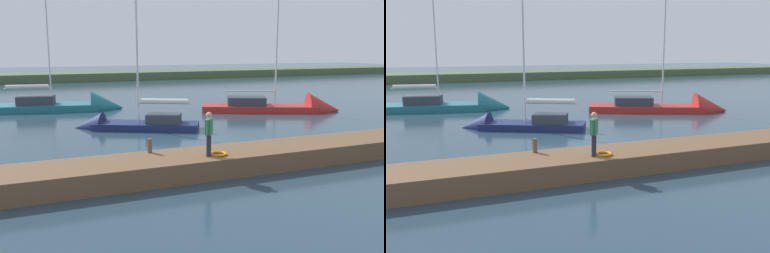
% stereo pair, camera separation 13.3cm
% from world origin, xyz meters
% --- Properties ---
extents(ground_plane, '(200.00, 200.00, 0.00)m').
position_xyz_m(ground_plane, '(0.00, 0.00, 0.00)').
color(ground_plane, '#263D4C').
extents(far_shoreline, '(180.00, 8.00, 2.40)m').
position_xyz_m(far_shoreline, '(0.00, -47.19, 0.00)').
color(far_shoreline, '#4C603D').
rests_on(far_shoreline, ground_plane).
extents(dock_pier, '(25.69, 2.49, 0.78)m').
position_xyz_m(dock_pier, '(0.00, 4.74, 0.39)').
color(dock_pier, brown).
rests_on(dock_pier, ground_plane).
extents(mooring_post_far, '(0.17, 0.17, 0.56)m').
position_xyz_m(mooring_post_far, '(3.85, 3.87, 1.06)').
color(mooring_post_far, brown).
rests_on(mooring_post_far, dock_pier).
extents(life_ring_buoy, '(0.66, 0.66, 0.10)m').
position_xyz_m(life_ring_buoy, '(1.54, 5.24, 0.83)').
color(life_ring_buoy, orange).
rests_on(life_ring_buoy, dock_pier).
extents(sailboat_inner_slip, '(7.66, 5.24, 8.50)m').
position_xyz_m(sailboat_inner_slip, '(2.53, -5.31, 0.11)').
color(sailboat_inner_slip, navy).
rests_on(sailboat_inner_slip, ground_plane).
extents(sailboat_behind_pier, '(10.47, 4.61, 12.55)m').
position_xyz_m(sailboat_behind_pier, '(4.57, -14.76, 0.19)').
color(sailboat_behind_pier, '#1E6B75').
rests_on(sailboat_behind_pier, ground_plane).
extents(sailboat_mid_channel, '(10.75, 6.91, 12.15)m').
position_xyz_m(sailboat_mid_channel, '(-10.66, -7.68, 0.20)').
color(sailboat_mid_channel, '#B22823').
rests_on(sailboat_mid_channel, ground_plane).
extents(person_on_dock, '(0.45, 0.53, 1.69)m').
position_xyz_m(person_on_dock, '(1.94, 5.23, 1.75)').
color(person_on_dock, '#28282D').
rests_on(person_on_dock, dock_pier).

